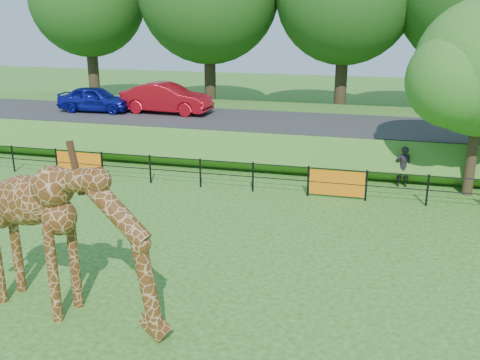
{
  "coord_description": "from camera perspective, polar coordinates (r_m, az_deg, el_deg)",
  "views": [
    {
      "loc": [
        4.14,
        -9.94,
        6.3
      ],
      "look_at": [
        0.77,
        3.12,
        2.0
      ],
      "focal_mm": 40.0,
      "sensor_mm": 36.0,
      "label": 1
    }
  ],
  "objects": [
    {
      "name": "car_blue",
      "position": [
        27.97,
        -15.17,
        8.35
      ],
      "size": [
        3.77,
        1.67,
        1.26
      ],
      "primitive_type": "imported",
      "rotation": [
        0.0,
        0.0,
        1.62
      ],
      "color": "#141AA3",
      "rests_on": "road"
    },
    {
      "name": "visitor",
      "position": [
        20.67,
        16.99,
        1.38
      ],
      "size": [
        0.61,
        0.45,
        1.54
      ],
      "primitive_type": "imported",
      "rotation": [
        0.0,
        0.0,
        3.3
      ],
      "color": "black",
      "rests_on": "ground"
    },
    {
      "name": "embankment",
      "position": [
        26.39,
        5.1,
        5.25
      ],
      "size": [
        40.0,
        9.0,
        1.3
      ],
      "primitive_type": "cube",
      "color": "#245615",
      "rests_on": "ground"
    },
    {
      "name": "ground",
      "position": [
        12.48,
        -7.22,
        -12.81
      ],
      "size": [
        90.0,
        90.0,
        0.0
      ],
      "primitive_type": "plane",
      "color": "#245615",
      "rests_on": "ground"
    },
    {
      "name": "giraffe",
      "position": [
        11.71,
        -18.04,
        -6.21
      ],
      "size": [
        4.93,
        1.82,
        3.46
      ],
      "primitive_type": null,
      "rotation": [
        0.0,
        0.0,
        -0.2
      ],
      "color": "#593012",
      "rests_on": "ground"
    },
    {
      "name": "road",
      "position": [
        24.79,
        4.57,
        6.14
      ],
      "size": [
        40.0,
        5.0,
        0.12
      ],
      "primitive_type": "cube",
      "color": "#2E2E30",
      "rests_on": "embankment"
    },
    {
      "name": "car_red",
      "position": [
        26.85,
        -7.83,
        8.64
      ],
      "size": [
        4.54,
        1.81,
        1.47
      ],
      "primitive_type": "imported",
      "rotation": [
        0.0,
        0.0,
        1.51
      ],
      "color": "#B40C19",
      "rests_on": "road"
    },
    {
      "name": "perimeter_fence",
      "position": [
        19.29,
        1.38,
        0.34
      ],
      "size": [
        28.07,
        0.1,
        1.1
      ],
      "primitive_type": null,
      "color": "black",
      "rests_on": "ground"
    }
  ]
}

